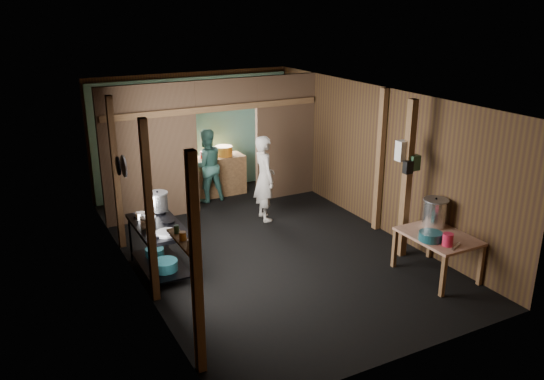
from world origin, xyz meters
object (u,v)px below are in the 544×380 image
pink_bucket (448,240)px  cook (264,178)px  stock_pot (435,213)px  gas_range (160,249)px  prep_table (437,255)px  yellow_tub (224,151)px  stove_pot_large (158,202)px

pink_bucket → cook: 3.80m
stock_pot → gas_range: bearing=156.1°
prep_table → stock_pot: (0.20, 0.32, 0.55)m
pink_bucket → cook: cook is taller
pink_bucket → stock_pot: bearing=61.2°
prep_table → stock_pot: 0.66m
stock_pot → pink_bucket: size_ratio=2.48×
yellow_tub → cook: bearing=-87.2°
gas_range → pink_bucket: size_ratio=7.44×
yellow_tub → stove_pot_large: bearing=-131.5°
yellow_tub → stock_pot: bearing=-72.0°
prep_table → stock_pot: stock_pot is taller
yellow_tub → pink_bucket: bearing=-77.6°
stock_pot → yellow_tub: (-1.55, 4.75, 0.07)m
stove_pot_large → cook: bearing=17.4°
gas_range → stove_pot_large: (0.17, 0.54, 0.55)m
stock_pot → cook: (-1.46, 2.98, -0.06)m
prep_table → stove_pot_large: size_ratio=3.36×
stock_pot → stove_pot_large: bearing=148.7°
stove_pot_large → cook: cook is taller
gas_range → stock_pot: size_ratio=2.99×
pink_bucket → yellow_tub: (-1.19, 5.40, 0.19)m
gas_range → pink_bucket: (3.55, -2.39, 0.36)m
gas_range → yellow_tub: yellow_tub is taller
prep_table → stock_pot: bearing=58.2°
prep_table → yellow_tub: (-1.35, 5.06, 0.62)m
pink_bucket → cook: (-1.10, 3.64, 0.06)m
pink_bucket → yellow_tub: size_ratio=0.49×
prep_table → yellow_tub: yellow_tub is taller
pink_bucket → gas_range: bearing=146.1°
prep_table → stove_pot_large: 4.43m
gas_range → stove_pot_large: stove_pot_large is taller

